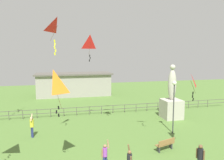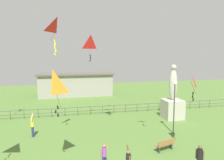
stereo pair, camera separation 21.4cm
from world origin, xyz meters
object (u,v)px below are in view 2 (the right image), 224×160
object	(u,v)px
park_bench	(165,144)
kite_7	(58,27)
kite_1	(91,43)
kite_4	(191,82)
person_3	(104,154)
person_0	(32,125)
statue_monument	(173,103)
person_2	(200,157)
kite_0	(53,84)
lamppost	(175,96)

from	to	relation	value
park_bench	kite_7	world-z (taller)	kite_7
park_bench	kite_1	xyz separation A→B (m)	(-4.42, 6.29, 7.38)
kite_4	person_3	bearing A→B (deg)	-173.81
kite_4	person_0	bearing A→B (deg)	153.08
statue_monument	kite_4	world-z (taller)	statue_monument
person_3	park_bench	bearing A→B (deg)	16.50
person_2	kite_4	bearing A→B (deg)	71.96
park_bench	kite_4	xyz separation A→B (m)	(1.32, -0.73, 4.53)
park_bench	person_2	size ratio (longest dim) A/B	0.92
kite_0	kite_7	size ratio (longest dim) A/B	1.01
statue_monument	person_3	distance (m)	12.27
kite_7	lamppost	bearing A→B (deg)	4.37
person_3	person_2	bearing A→B (deg)	-18.53
person_3	kite_1	world-z (taller)	kite_1
person_3	person_0	bearing A→B (deg)	128.30
park_bench	person_0	size ratio (longest dim) A/B	0.76
kite_0	kite_1	distance (m)	8.05
person_3	kite_7	distance (m)	8.95
kite_4	kite_7	distance (m)	9.74
kite_0	kite_4	size ratio (longest dim) A/B	1.43
person_2	kite_7	xyz separation A→B (m)	(-7.75, 5.31, 7.71)
person_3	kite_1	size ratio (longest dim) A/B	0.73
person_2	kite_7	size ratio (longest dim) A/B	0.66
park_bench	kite_7	bearing A→B (deg)	163.07
statue_monument	lamppost	xyz separation A→B (m)	(-2.08, -4.09, 1.66)
statue_monument	park_bench	xyz separation A→B (m)	(-4.28, -7.00, -1.19)
person_0	person_2	bearing A→B (deg)	-38.13
statue_monument	lamppost	distance (m)	4.88
kite_1	kite_4	xyz separation A→B (m)	(5.74, -7.02, -2.85)
person_0	person_2	distance (m)	12.77
person_2	kite_1	bearing A→B (deg)	117.78
person_0	statue_monument	bearing A→B (deg)	9.22
statue_monument	kite_1	world-z (taller)	kite_1
park_bench	kite_0	world-z (taller)	kite_0
lamppost	park_bench	distance (m)	4.63
park_bench	kite_1	bearing A→B (deg)	125.07
lamppost	kite_4	size ratio (longest dim) A/B	2.54
kite_1	lamppost	bearing A→B (deg)	-27.07
statue_monument	person_2	distance (m)	10.81
person_3	kite_1	xyz separation A→B (m)	(0.24, 7.67, 6.96)
person_0	kite_0	size ratio (longest dim) A/B	0.79
kite_0	kite_7	distance (m)	4.57
park_bench	kite_4	distance (m)	4.78
kite_0	kite_7	xyz separation A→B (m)	(0.29, 2.80, 3.59)
lamppost	person_3	size ratio (longest dim) A/B	2.60
statue_monument	kite_7	world-z (taller)	kite_7
statue_monument	person_0	world-z (taller)	statue_monument
person_0	person_3	bearing A→B (deg)	-51.70
person_2	person_3	distance (m)	5.48
person_2	kite_0	bearing A→B (deg)	162.66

